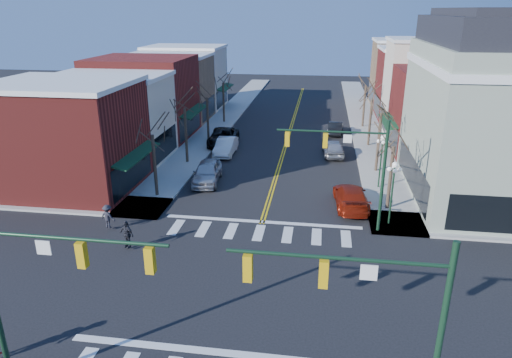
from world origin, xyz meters
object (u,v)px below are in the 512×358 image
at_px(lamppost_corner, 393,183).
at_px(car_left_mid, 226,146).
at_px(car_left_near, 207,172).
at_px(car_right_far, 336,128).
at_px(car_right_near, 351,197).
at_px(victorian_corner, 509,109).
at_px(lamppost_midblock, 382,153).
at_px(car_right_mid, 333,148).
at_px(pedestrian_dark_b, 108,216).
at_px(car_left_far, 223,137).
at_px(pedestrian_dark_a, 127,234).

relative_size(lamppost_corner, car_left_mid, 0.91).
relative_size(car_left_near, car_left_mid, 1.06).
xyz_separation_m(car_left_near, car_right_far, (10.56, 17.02, -0.14)).
xyz_separation_m(lamppost_corner, car_right_far, (-3.03, 22.97, -2.25)).
bearing_deg(car_right_near, car_right_far, -92.36).
bearing_deg(victorian_corner, lamppost_midblock, 176.55).
bearing_deg(car_left_mid, car_right_far, 40.73).
xyz_separation_m(lamppost_corner, car_right_mid, (-3.40, 14.73, -2.18)).
distance_m(victorian_corner, car_left_mid, 24.01).
bearing_deg(pedestrian_dark_b, car_left_near, -100.17).
xyz_separation_m(victorian_corner, lamppost_corner, (-8.30, -6.00, -3.70)).
height_order(car_right_far, pedestrian_dark_b, pedestrian_dark_b).
height_order(victorian_corner, car_right_mid, victorian_corner).
bearing_deg(lamppost_corner, car_left_far, 130.93).
bearing_deg(car_left_far, pedestrian_dark_b, -102.46).
relative_size(lamppost_corner, car_right_near, 0.81).
relative_size(car_right_mid, car_right_far, 1.06).
bearing_deg(victorian_corner, car_left_mid, 160.75).
distance_m(car_left_near, car_right_near, 11.75).
height_order(lamppost_midblock, car_left_near, lamppost_midblock).
bearing_deg(lamppost_midblock, car_right_mid, 112.44).
height_order(car_left_mid, car_left_far, car_left_far).
bearing_deg(pedestrian_dark_a, car_right_mid, 82.72).
bearing_deg(car_right_mid, car_right_near, 89.94).
height_order(victorian_corner, car_left_near, victorian_corner).
xyz_separation_m(lamppost_midblock, pedestrian_dark_a, (-15.50, -11.97, -1.97)).
bearing_deg(car_right_mid, lamppost_midblock, 107.29).
xyz_separation_m(victorian_corner, car_right_mid, (-11.70, 8.73, -5.88)).
bearing_deg(victorian_corner, car_left_far, 154.67).
bearing_deg(lamppost_midblock, lamppost_corner, -90.00).
distance_m(lamppost_midblock, car_right_near, 5.02).
height_order(car_left_near, car_right_far, car_left_near).
bearing_deg(car_left_far, lamppost_midblock, -38.91).
height_order(victorian_corner, car_right_near, victorian_corner).
distance_m(lamppost_corner, car_left_mid, 19.46).
distance_m(car_left_near, pedestrian_dark_a, 11.57).
xyz_separation_m(lamppost_midblock, car_left_near, (-13.59, -0.56, -2.11)).
distance_m(victorian_corner, pedestrian_dark_a, 27.02).
bearing_deg(car_left_near, lamppost_midblock, -2.22).
distance_m(car_right_near, pedestrian_dark_a, 15.47).
distance_m(car_left_mid, car_right_far, 14.13).
bearing_deg(car_left_far, car_left_near, -88.32).
height_order(victorian_corner, car_left_mid, victorian_corner).
relative_size(car_left_near, pedestrian_dark_a, 2.99).
distance_m(car_left_near, car_left_far, 10.94).
xyz_separation_m(lamppost_corner, car_right_near, (-2.32, 2.62, -2.19)).
distance_m(lamppost_corner, car_right_far, 23.28).
distance_m(lamppost_corner, lamppost_midblock, 6.50).
bearing_deg(car_right_far, car_right_mid, 92.30).
bearing_deg(pedestrian_dark_a, car_left_near, 104.15).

